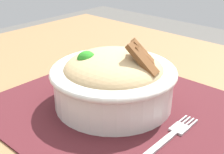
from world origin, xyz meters
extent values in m
cube|color=olive|center=(0.00, 0.00, 0.69)|extent=(1.15, 0.84, 0.04)
cylinder|color=brown|center=(-0.51, 0.36, 0.34)|extent=(0.04, 0.04, 0.67)
cube|color=#47191E|center=(-0.01, -0.01, 0.71)|extent=(0.45, 0.35, 0.00)
cylinder|color=silver|center=(-0.05, 0.00, 0.75)|extent=(0.19, 0.19, 0.07)
torus|color=silver|center=(-0.05, 0.00, 0.77)|extent=(0.21, 0.21, 0.01)
ellipsoid|color=tan|center=(-0.05, 0.00, 0.77)|extent=(0.21, 0.21, 0.06)
sphere|color=#288121|center=(-0.08, -0.03, 0.79)|extent=(0.03, 0.03, 0.03)
cylinder|color=orange|center=(-0.03, 0.00, 0.79)|extent=(0.03, 0.02, 0.01)
cube|color=brown|center=(0.00, 0.01, 0.80)|extent=(0.05, 0.03, 0.05)
cube|color=brown|center=(-0.01, 0.02, 0.80)|extent=(0.04, 0.03, 0.04)
cube|color=brown|center=(-0.01, 0.03, 0.80)|extent=(0.05, 0.04, 0.05)
cube|color=#B8B8B8|center=(0.07, -0.05, 0.72)|extent=(0.01, 0.06, 0.00)
cube|color=#B8B8B8|center=(0.07, -0.01, 0.72)|extent=(0.01, 0.01, 0.00)
cube|color=#B8B8B8|center=(0.07, 0.01, 0.72)|extent=(0.02, 0.03, 0.00)
cube|color=#B8B8B8|center=(0.08, 0.03, 0.72)|extent=(0.00, 0.02, 0.00)
cube|color=#B8B8B8|center=(0.07, 0.03, 0.72)|extent=(0.00, 0.02, 0.00)
cube|color=#B8B8B8|center=(0.07, 0.03, 0.72)|extent=(0.00, 0.02, 0.00)
cube|color=#B8B8B8|center=(0.06, 0.03, 0.72)|extent=(0.00, 0.02, 0.00)
camera|label=1|loc=(0.26, -0.34, 0.97)|focal=50.04mm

